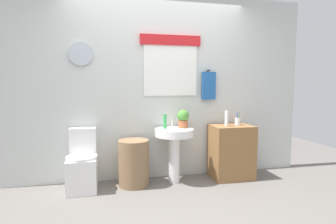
{
  "coord_description": "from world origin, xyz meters",
  "views": [
    {
      "loc": [
        -0.66,
        -2.58,
        1.32
      ],
      "look_at": [
        0.08,
        0.8,
        0.98
      ],
      "focal_mm": 28.2,
      "sensor_mm": 36.0,
      "label": 1
    }
  ],
  "objects_px": {
    "soap_bottle": "(165,121)",
    "potted_plant": "(183,118)",
    "toilet": "(83,165)",
    "laundry_hamper": "(134,163)",
    "lotion_bottle": "(227,118)",
    "wooden_cabinet": "(231,152)",
    "toothbrush_cup": "(238,121)",
    "pedestal_sink": "(174,142)"
  },
  "relations": [
    {
      "from": "toilet",
      "to": "pedestal_sink",
      "type": "height_order",
      "value": "toilet"
    },
    {
      "from": "wooden_cabinet",
      "to": "lotion_bottle",
      "type": "height_order",
      "value": "lotion_bottle"
    },
    {
      "from": "pedestal_sink",
      "to": "toilet",
      "type": "bearing_deg",
      "value": 178.4
    },
    {
      "from": "toilet",
      "to": "wooden_cabinet",
      "type": "height_order",
      "value": "toilet"
    },
    {
      "from": "pedestal_sink",
      "to": "wooden_cabinet",
      "type": "height_order",
      "value": "wooden_cabinet"
    },
    {
      "from": "toilet",
      "to": "soap_bottle",
      "type": "relative_size",
      "value": 4.07
    },
    {
      "from": "toilet",
      "to": "laundry_hamper",
      "type": "xyz_separation_m",
      "value": [
        0.65,
        -0.03,
        0.0
      ]
    },
    {
      "from": "potted_plant",
      "to": "lotion_bottle",
      "type": "bearing_deg",
      "value": -9.43
    },
    {
      "from": "toilet",
      "to": "soap_bottle",
      "type": "height_order",
      "value": "soap_bottle"
    },
    {
      "from": "lotion_bottle",
      "to": "potted_plant",
      "type": "bearing_deg",
      "value": 170.57
    },
    {
      "from": "soap_bottle",
      "to": "lotion_bottle",
      "type": "xyz_separation_m",
      "value": [
        0.86,
        -0.09,
        0.03
      ]
    },
    {
      "from": "pedestal_sink",
      "to": "laundry_hamper",
      "type": "bearing_deg",
      "value": 180.0
    },
    {
      "from": "pedestal_sink",
      "to": "lotion_bottle",
      "type": "distance_m",
      "value": 0.8
    },
    {
      "from": "toilet",
      "to": "potted_plant",
      "type": "relative_size",
      "value": 3.14
    },
    {
      "from": "pedestal_sink",
      "to": "soap_bottle",
      "type": "relative_size",
      "value": 3.82
    },
    {
      "from": "soap_bottle",
      "to": "toothbrush_cup",
      "type": "relative_size",
      "value": 1.05
    },
    {
      "from": "potted_plant",
      "to": "toothbrush_cup",
      "type": "distance_m",
      "value": 0.81
    },
    {
      "from": "soap_bottle",
      "to": "wooden_cabinet",
      "type": "bearing_deg",
      "value": -2.98
    },
    {
      "from": "laundry_hamper",
      "to": "toothbrush_cup",
      "type": "bearing_deg",
      "value": 0.77
    },
    {
      "from": "laundry_hamper",
      "to": "pedestal_sink",
      "type": "height_order",
      "value": "pedestal_sink"
    },
    {
      "from": "pedestal_sink",
      "to": "soap_bottle",
      "type": "bearing_deg",
      "value": 157.38
    },
    {
      "from": "pedestal_sink",
      "to": "potted_plant",
      "type": "height_order",
      "value": "potted_plant"
    },
    {
      "from": "laundry_hamper",
      "to": "soap_bottle",
      "type": "relative_size",
      "value": 3.14
    },
    {
      "from": "lotion_bottle",
      "to": "toothbrush_cup",
      "type": "xyz_separation_m",
      "value": [
        0.2,
        0.06,
        -0.05
      ]
    },
    {
      "from": "laundry_hamper",
      "to": "toothbrush_cup",
      "type": "height_order",
      "value": "toothbrush_cup"
    },
    {
      "from": "toilet",
      "to": "wooden_cabinet",
      "type": "distance_m",
      "value": 2.05
    },
    {
      "from": "laundry_hamper",
      "to": "soap_bottle",
      "type": "height_order",
      "value": "soap_bottle"
    },
    {
      "from": "wooden_cabinet",
      "to": "potted_plant",
      "type": "bearing_deg",
      "value": 175.11
    },
    {
      "from": "wooden_cabinet",
      "to": "soap_bottle",
      "type": "height_order",
      "value": "soap_bottle"
    },
    {
      "from": "toilet",
      "to": "soap_bottle",
      "type": "distance_m",
      "value": 1.21
    },
    {
      "from": "potted_plant",
      "to": "wooden_cabinet",
      "type": "bearing_deg",
      "value": -4.89
    },
    {
      "from": "toilet",
      "to": "toothbrush_cup",
      "type": "bearing_deg",
      "value": -0.36
    },
    {
      "from": "soap_bottle",
      "to": "laundry_hamper",
      "type": "bearing_deg",
      "value": -173.41
    },
    {
      "from": "toilet",
      "to": "pedestal_sink",
      "type": "xyz_separation_m",
      "value": [
        1.2,
        -0.03,
        0.27
      ]
    },
    {
      "from": "laundry_hamper",
      "to": "soap_bottle",
      "type": "xyz_separation_m",
      "value": [
        0.43,
        0.05,
        0.53
      ]
    },
    {
      "from": "toilet",
      "to": "potted_plant",
      "type": "xyz_separation_m",
      "value": [
        1.34,
        0.03,
        0.58
      ]
    },
    {
      "from": "toilet",
      "to": "lotion_bottle",
      "type": "height_order",
      "value": "lotion_bottle"
    },
    {
      "from": "soap_bottle",
      "to": "potted_plant",
      "type": "distance_m",
      "value": 0.26
    },
    {
      "from": "laundry_hamper",
      "to": "lotion_bottle",
      "type": "relative_size",
      "value": 2.84
    },
    {
      "from": "wooden_cabinet",
      "to": "toothbrush_cup",
      "type": "distance_m",
      "value": 0.45
    },
    {
      "from": "laundry_hamper",
      "to": "lotion_bottle",
      "type": "height_order",
      "value": "lotion_bottle"
    },
    {
      "from": "toothbrush_cup",
      "to": "toilet",
      "type": "bearing_deg",
      "value": 179.64
    }
  ]
}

